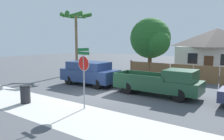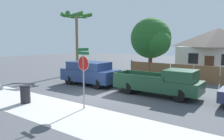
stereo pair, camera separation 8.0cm
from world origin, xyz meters
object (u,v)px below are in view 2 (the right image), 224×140
(red_suv, at_px, (90,72))
(oak_tree, at_px, (152,39))
(palm_tree, at_px, (76,21))
(orange_pickup, at_px, (161,83))
(house, at_px, (217,49))
(stop_sign, at_px, (83,68))
(trash_bin, at_px, (25,94))

(red_suv, bearing_deg, oak_tree, 76.04)
(palm_tree, relative_size, orange_pickup, 1.16)
(red_suv, bearing_deg, house, 64.11)
(oak_tree, bearing_deg, stop_sign, -79.81)
(palm_tree, relative_size, trash_bin, 6.42)
(orange_pickup, bearing_deg, red_suv, 179.09)
(palm_tree, bearing_deg, trash_bin, -59.39)
(palm_tree, distance_m, trash_bin, 12.62)
(palm_tree, xyz_separation_m, orange_pickup, (11.35, -3.92, -4.73))
(house, xyz_separation_m, stop_sign, (-2.61, -18.90, -0.45))
(house, height_order, orange_pickup, house)
(oak_tree, distance_m, stop_sign, 12.60)
(orange_pickup, xyz_separation_m, stop_sign, (-2.09, -4.83, 1.24))
(oak_tree, relative_size, orange_pickup, 1.05)
(red_suv, height_order, orange_pickup, red_suv)
(orange_pickup, bearing_deg, palm_tree, 159.98)
(palm_tree, xyz_separation_m, red_suv, (5.32, -3.93, -4.59))
(orange_pickup, relative_size, stop_sign, 1.79)
(orange_pickup, height_order, trash_bin, orange_pickup)
(house, relative_size, palm_tree, 1.18)
(red_suv, bearing_deg, stop_sign, -51.74)
(stop_sign, bearing_deg, palm_tree, 139.94)
(trash_bin, bearing_deg, orange_pickup, 47.75)
(red_suv, relative_size, trash_bin, 4.64)
(oak_tree, bearing_deg, orange_pickup, -60.06)
(orange_pickup, distance_m, trash_bin, 8.14)
(stop_sign, bearing_deg, oak_tree, 103.51)
(oak_tree, xyz_separation_m, red_suv, (-1.73, -7.48, -2.68))
(red_suv, relative_size, orange_pickup, 0.84)
(orange_pickup, relative_size, trash_bin, 5.52)
(red_suv, relative_size, stop_sign, 1.50)
(stop_sign, relative_size, trash_bin, 3.09)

